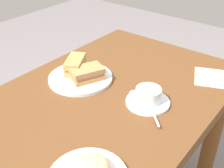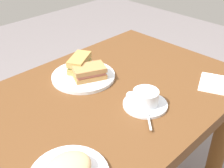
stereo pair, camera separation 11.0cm
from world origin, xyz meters
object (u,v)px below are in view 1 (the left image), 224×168
Objects in this scene: sandwich_back at (75,65)px; sandwich_front at (87,73)px; spoon at (154,114)px; sandwich_plate at (81,78)px; napkin at (213,78)px; coffee_cup at (148,95)px; coffee_saucer at (148,102)px; dining_table at (113,120)px.

sandwich_front is at bearing -99.25° from sandwich_back.
sandwich_back is at bearing 83.81° from spoon.
sandwich_plate is 1.74× the size of napkin.
sandwich_back is at bearing 80.75° from sandwich_front.
coffee_cup is (0.01, -0.35, -0.01)m from sandwich_back.
sandwich_back reaches higher than coffee_cup.
napkin is (0.32, -0.12, -0.00)m from coffee_saucer.
napkin is (0.33, -0.27, 0.15)m from dining_table.
coffee_saucer is 1.06× the size of napkin.
coffee_saucer is 0.08m from spoon.
sandwich_back reaches higher than coffee_saucer.
dining_table is at bearing 76.96° from spoon.
sandwich_back is (0.02, 0.05, 0.04)m from sandwich_plate.
sandwich_back reaches higher than sandwich_plate.
coffee_saucer is at bearing -87.21° from dining_table.
coffee_cup reaches higher than spoon.
dining_table is at bearing 140.18° from napkin.
sandwich_plate reaches higher than coffee_saucer.
spoon reaches higher than coffee_saucer.
sandwich_plate is 1.82× the size of sandwich_back.
spoon is (-0.04, -0.41, -0.03)m from sandwich_back.
coffee_saucer is 0.34m from napkin.
dining_table is 13.17× the size of spoon.
sandwich_plate is 2.47× the size of coffee_cup.
coffee_saucer is 1.51× the size of coffee_cup.
sandwich_front reaches higher than spoon.
sandwich_back reaches higher than napkin.
sandwich_front reaches higher than sandwich_plate.
coffee_cup is (0.01, -0.15, 0.19)m from dining_table.
coffee_saucer is at bearing -84.79° from sandwich_plate.
sandwich_plate is 0.37m from spoon.
sandwich_back is at bearing 124.86° from napkin.
coffee_cup is at bearing -84.91° from sandwich_plate.
spoon is at bearing -96.19° from sandwich_back.
sandwich_front is at bearing -84.54° from sandwich_plate.
sandwich_plate is 0.31m from coffee_saucer.
sandwich_back is at bearing 91.13° from dining_table.
spoon is (-0.05, -0.21, 0.16)m from dining_table.
coffee_saucer reaches higher than napkin.
sandwich_plate is at bearing 129.07° from napkin.
sandwich_back is 0.42m from spoon.
sandwich_back reaches higher than spoon.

